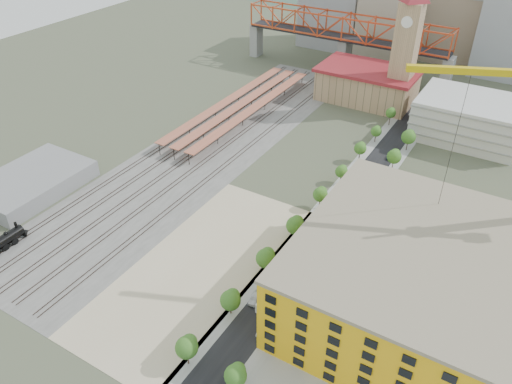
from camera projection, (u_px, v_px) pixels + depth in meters
The scene contains 30 objects.
ground at pixel (278, 206), 140.61m from camera, with size 400.00×400.00×0.00m, color #474C38.
ballast_strip at pixel (209, 147), 168.28m from camera, with size 36.00×165.00×0.06m, color #605E59.
dirt_lot at pixel (200, 266), 119.99m from camera, with size 28.00×67.00×0.06m, color tan.
street_asphalt at pixel (351, 196), 144.41m from camera, with size 12.00×170.00×0.06m, color black.
sidewalk_west at pixel (334, 191), 146.76m from camera, with size 3.00×170.00×0.04m, color gray.
sidewalk_east at pixel (369, 202), 142.08m from camera, with size 3.00×170.00×0.04m, color gray.
construction_pad at pixel (416, 315), 107.31m from camera, with size 50.00×90.00×0.06m, color gray.
rail_tracks at pixel (205, 146), 168.98m from camera, with size 26.56×160.00×0.18m.
platform_canopies at pixel (240, 104), 187.64m from camera, with size 16.00×80.00×4.12m.
station_hall at pixel (367, 84), 197.02m from camera, with size 38.00×24.00×13.10m.
clock_tower at pixel (408, 35), 177.66m from camera, with size 12.00×12.00×52.00m.
parking_garage at pixel (469, 118), 170.92m from camera, with size 34.00×26.00×14.00m, color silver.
truss_bridge at pixel (346, 30), 214.93m from camera, with size 94.00×9.60×25.60m.
construction_building at pixel (410, 279), 103.30m from camera, with size 44.60×50.60×18.80m.
warehouse at pixel (31, 182), 146.00m from camera, with size 22.00×32.00×5.00m, color gray.
street_trees at pixel (337, 214), 137.35m from camera, with size 15.40×124.40×8.00m.
skyline at pixel (446, 12), 225.32m from camera, with size 133.00×46.00×60.00m.
distant_hills at pixel (510, 131), 350.31m from camera, with size 647.00×264.00×227.00m.
site_trailer_a at pixel (270, 298), 109.97m from camera, with size 2.36×8.97×2.45m, color silver.
site_trailer_b at pixel (272, 294), 110.69m from camera, with size 2.63×10.00×2.74m, color silver.
site_trailer_c at pixel (310, 246), 124.10m from camera, with size 2.73×10.37×2.84m, color silver.
site_trailer_d at pixel (327, 224), 131.68m from camera, with size 2.28×8.67×2.37m, color silver.
car_0 at pixel (255, 298), 110.43m from camera, with size 1.86×4.63×1.58m, color silver.
car_1 at pixel (262, 289), 112.71m from camera, with size 1.56×4.48×1.47m, color gray.
car_2 at pixel (307, 233), 129.30m from camera, with size 2.30×4.99×1.39m, color black.
car_3 at pixel (336, 199), 142.21m from camera, with size 2.11×5.18×1.50m, color #1A1D4C.
car_4 at pixel (263, 330), 103.17m from camera, with size 1.65×4.11×1.40m, color silver.
car_5 at pixel (309, 267), 118.65m from camera, with size 1.53×4.39×1.45m, color #A09FA4.
car_6 at pixel (373, 181), 149.61m from camera, with size 2.57×5.57×1.55m, color black.
car_7 at pixel (392, 156), 162.02m from camera, with size 2.02×4.98×1.44m, color #1A224C.
Camera 1 is at (53.36, -100.84, 82.51)m, focal length 35.00 mm.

